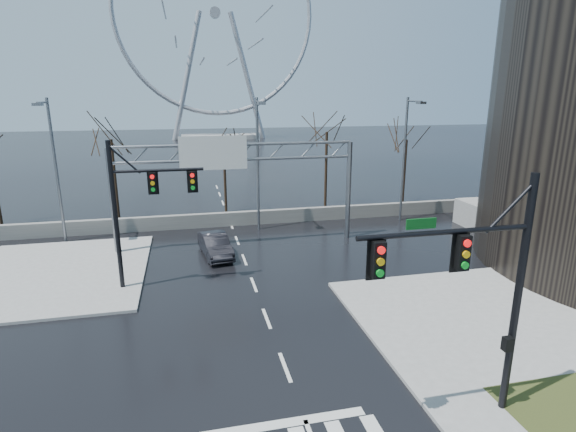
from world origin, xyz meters
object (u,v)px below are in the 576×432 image
object	(u,v)px
signal_mast_far	(137,201)
sign_gantry	(231,172)
signal_mast_near	(483,279)
ferris_wheel	(215,22)
car	(215,245)

from	to	relation	value
signal_mast_far	sign_gantry	distance (m)	8.14
signal_mast_near	signal_mast_far	xyz separation A→B (m)	(-11.01, 13.00, -0.04)
ferris_wheel	signal_mast_far	bearing A→B (deg)	-97.20
sign_gantry	car	xyz separation A→B (m)	(-1.35, -1.79, -4.45)
signal_mast_near	ferris_wheel	size ratio (longest dim) A/B	0.16
signal_mast_far	car	bearing A→B (deg)	45.45
ferris_wheel	car	size ratio (longest dim) A/B	11.43
ferris_wheel	car	bearing A→B (deg)	-94.70
sign_gantry	ferris_wheel	world-z (taller)	ferris_wheel
signal_mast_far	ferris_wheel	world-z (taller)	ferris_wheel
ferris_wheel	sign_gantry	bearing A→B (deg)	-93.84
signal_mast_near	signal_mast_far	size ratio (longest dim) A/B	1.00
signal_mast_far	ferris_wheel	xyz separation A→B (m)	(10.87, 86.04, 21.30)
ferris_wheel	signal_mast_near	bearing A→B (deg)	-89.92
signal_mast_near	car	bearing A→B (deg)	111.77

